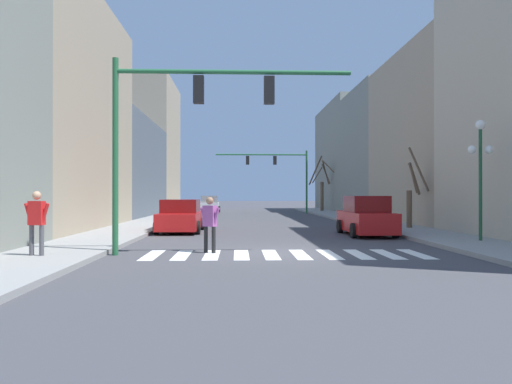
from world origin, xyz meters
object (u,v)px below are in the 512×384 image
at_px(car_parked_left_far, 210,205).
at_px(car_parked_left_mid, 181,217).
at_px(pedestrian_waiting_at_curb, 210,220).
at_px(traffic_signal_far, 278,167).
at_px(street_tree_left_near, 412,194).
at_px(street_tree_left_far, 322,186).
at_px(car_driving_toward_lane, 366,217).
at_px(pedestrian_near_right_corner, 37,217).
at_px(traffic_signal_near, 187,111).
at_px(street_lamp_right_corner, 480,155).

height_order(car_parked_left_far, car_parked_left_mid, car_parked_left_far).
bearing_deg(pedestrian_waiting_at_curb, traffic_signal_far, 114.29).
height_order(car_parked_left_mid, street_tree_left_near, street_tree_left_near).
bearing_deg(car_parked_left_far, car_parked_left_mid, -179.89).
relative_size(traffic_signal_far, car_parked_left_far, 2.05).
distance_m(car_parked_left_far, street_tree_left_far, 11.72).
bearing_deg(car_driving_toward_lane, pedestrian_near_right_corner, 125.75).
distance_m(car_driving_toward_lane, street_tree_left_far, 29.00).
bearing_deg(pedestrian_near_right_corner, street_tree_left_near, -130.51).
height_order(traffic_signal_near, street_lamp_right_corner, traffic_signal_near).
height_order(street_tree_left_near, street_tree_left_far, street_tree_left_far).
bearing_deg(pedestrian_waiting_at_curb, pedestrian_near_right_corner, -127.10).
bearing_deg(car_parked_left_mid, traffic_signal_far, -16.00).
bearing_deg(street_tree_left_near, traffic_signal_near, -136.46).
bearing_deg(pedestrian_waiting_at_curb, traffic_signal_near, -110.26).
bearing_deg(traffic_signal_near, street_lamp_right_corner, 14.67).
xyz_separation_m(car_driving_toward_lane, pedestrian_waiting_at_curb, (-6.65, -6.44, 0.22)).
bearing_deg(street_tree_left_far, street_tree_left_near, -89.54).
bearing_deg(pedestrian_near_right_corner, street_tree_left_far, -99.26).
distance_m(traffic_signal_far, car_parked_left_mid, 24.59).
xyz_separation_m(traffic_signal_near, street_tree_left_near, (10.47, 9.95, -2.54)).
distance_m(car_parked_left_far, street_tree_left_near, 27.87).
bearing_deg(street_tree_left_near, car_parked_left_mid, -176.39).
xyz_separation_m(car_driving_toward_lane, car_parked_left_mid, (-8.55, 2.26, -0.07)).
bearing_deg(car_parked_left_mid, pedestrian_near_right_corner, 165.01).
bearing_deg(car_parked_left_far, pedestrian_near_right_corner, 175.70).
xyz_separation_m(street_tree_left_near, street_tree_left_far, (-0.21, 25.78, 0.89)).
xyz_separation_m(street_lamp_right_corner, car_parked_left_far, (-11.75, 32.45, -2.49)).
bearing_deg(traffic_signal_near, pedestrian_waiting_at_curb, 36.95).
distance_m(car_driving_toward_lane, pedestrian_near_right_corner, 13.98).
height_order(street_lamp_right_corner, car_parked_left_far, street_lamp_right_corner).
height_order(traffic_signal_far, car_driving_toward_lane, traffic_signal_far).
height_order(traffic_signal_far, street_tree_left_near, traffic_signal_far).
bearing_deg(street_tree_left_far, car_driving_toward_lane, -95.85).
height_order(street_lamp_right_corner, street_tree_left_near, street_lamp_right_corner).
distance_m(street_lamp_right_corner, car_parked_left_far, 34.61).
distance_m(street_lamp_right_corner, street_tree_left_near, 7.35).
bearing_deg(traffic_signal_near, street_tree_left_far, 73.97).
xyz_separation_m(car_parked_left_far, street_tree_left_near, (11.75, -25.24, 1.05)).
xyz_separation_m(car_driving_toward_lane, street_tree_left_near, (3.15, 3.00, 1.02)).
xyz_separation_m(traffic_signal_far, car_parked_left_mid, (-6.70, -23.36, -3.75)).
bearing_deg(car_driving_toward_lane, street_lamp_right_corner, -143.16).
bearing_deg(car_parked_left_mid, street_lamp_right_corner, -118.95).
relative_size(car_parked_left_far, street_tree_left_far, 0.76).
height_order(car_driving_toward_lane, street_tree_left_near, street_tree_left_near).
relative_size(traffic_signal_far, car_parked_left_mid, 1.83).
height_order(car_parked_left_far, car_driving_toward_lane, car_driving_toward_lane).
bearing_deg(traffic_signal_far, traffic_signal_near, -99.53).
distance_m(car_parked_left_far, car_parked_left_mid, 25.98).
bearing_deg(pedestrian_waiting_at_curb, street_tree_left_far, 107.56).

